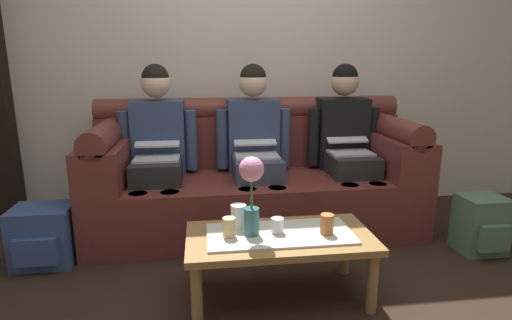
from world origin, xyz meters
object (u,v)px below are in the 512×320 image
Objects in this scene: cup_near_left at (229,227)px; cup_near_right at (327,224)px; person_right at (346,139)px; backpack_left at (44,236)px; backpack_right at (481,225)px; flower_vase at (251,186)px; cup_far_center at (277,225)px; cup_far_left at (239,216)px; person_left at (158,144)px; coffee_table at (280,243)px; couch at (255,179)px; person_middle at (255,142)px.

cup_near_left is 0.50m from cup_near_right.
backpack_left is at bearing -168.23° from person_right.
cup_near_right is 0.28× the size of backpack_left.
person_right is 1.08m from backpack_right.
flower_vase is at bearing -24.87° from backpack_left.
cup_far_center is 1.49m from backpack_right.
person_right is 1.25m from cup_far_center.
cup_far_center is at bearing -166.29° from backpack_right.
cup_near_left is 0.27× the size of backpack_left.
person_right is at bearing 46.32° from cup_near_left.
person_right reaches higher than backpack_right.
cup_near_right is at bearing -17.50° from cup_far_left.
cup_far_center is at bearing -55.25° from person_left.
cup_far_left is (0.06, 0.11, 0.01)m from cup_near_left.
cup_near_left is (-0.27, -0.01, 0.11)m from coffee_table.
cup_near_left is 0.96× the size of cup_near_right.
coffee_table is at bearing -25.53° from cup_far_left.
flower_vase is 5.25× the size of cup_far_center.
person_right is 2.97× the size of flower_vase.
backpack_left is (-1.62, 0.61, -0.24)m from cup_near_right.
cup_far_center is at bearing 169.02° from cup_near_right.
person_left is at bearing -180.00° from person_right.
couch is 1.00m from cup_far_center.
cup_far_left is 0.34× the size of backpack_right.
person_right is at bearing 49.71° from flower_vase.
person_left is 1.24m from cup_far_center.
cup_near_right is at bearing -47.97° from person_left.
backpack_right is (1.42, -0.65, -0.18)m from couch.
person_right is 3.33× the size of backpack_left.
backpack_left is (-1.37, 0.56, -0.23)m from cup_far_center.
person_left reaches higher than backpack_right.
person_left reaches higher than coffee_table.
coffee_table is 0.29m from cup_near_left.
couch is 6.21× the size of backpack_right.
person_left is 15.58× the size of cup_far_center.
cup_near_right is 0.26m from cup_far_center.
backpack_left is at bearing -147.34° from person_left.
person_right is 1.42m from cup_near_left.
person_middle is at bearing 81.59° from flower_vase.
person_left is 1.27m from coffee_table.
couch reaches higher than flower_vase.
cup_near_left reaches higher than cup_far_center.
person_left is 1.42m from cup_near_right.
cup_near_left is at bearing -118.09° from cup_far_left.
person_left is 1.00× the size of person_right.
backpack_left is at bearing 152.50° from cup_near_left.
flower_vase is 3.94× the size of cup_near_right.
flower_vase is 0.26m from cup_far_center.
person_middle is (0.00, -0.00, 0.29)m from couch.
backpack_right is at bearing 12.88° from flower_vase.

